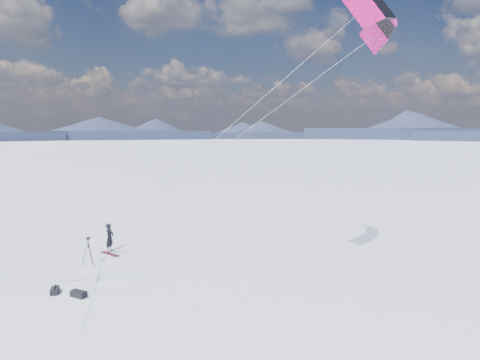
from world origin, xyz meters
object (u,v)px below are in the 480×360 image
Objects in this scene: snowkiter at (110,252)px; gear_bag_a at (79,294)px; snowboard at (110,254)px; tripod at (88,247)px; gear_bag_b at (55,290)px.

gear_bag_a is at bearing -163.76° from snowkiter.
snowboard is at bearing -152.96° from snowkiter.
snowboard is (0.44, -0.37, 0.02)m from snowkiter.
tripod is 4.41m from gear_bag_a.
snowboard is 2.15× the size of gear_bag_b.
gear_bag_b is at bearing -174.79° from snowkiter.
snowkiter is 1.09× the size of tripod.
gear_bag_b is (2.56, -5.23, 0.11)m from snowboard.
gear_bag_b reaches higher than snowboard.
snowkiter reaches higher than gear_bag_b.
gear_bag_a is at bearing -48.22° from snowboard.
snowkiter is 0.58m from snowboard.
snowboard is at bearing 121.71° from gear_bag_a.
gear_bag_b is (-1.30, -0.32, -0.01)m from gear_bag_a.
gear_bag_a reaches higher than gear_bag_b.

